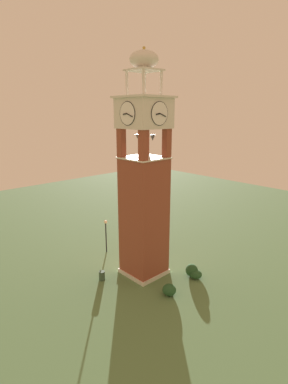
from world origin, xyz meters
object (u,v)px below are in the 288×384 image
(park_bench, at_px, (154,241))
(clock_tower, at_px, (144,190))
(lamp_post, at_px, (106,230))
(trash_bin, at_px, (102,276))

(park_bench, bearing_deg, clock_tower, 126.38)
(clock_tower, height_order, park_bench, clock_tower)
(clock_tower, relative_size, lamp_post, 5.37)
(lamp_post, bearing_deg, clock_tower, -179.86)
(lamp_post, relative_size, trash_bin, 4.40)
(clock_tower, height_order, trash_bin, clock_tower)
(clock_tower, distance_m, trash_bin, 8.28)
(clock_tower, bearing_deg, trash_bin, 65.95)
(park_bench, height_order, lamp_post, lamp_post)
(park_bench, xyz_separation_m, lamp_post, (2.13, 4.90, 1.99))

